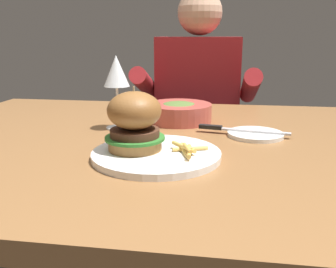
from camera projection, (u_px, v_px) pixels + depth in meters
The scene contains 9 objects.
dining_table at pixel (158, 168), 0.95m from camera, with size 1.36×1.00×0.74m.
main_plate at pixel (156, 154), 0.78m from camera, with size 0.27×0.27×0.01m, color white.
burger_sandwich at pixel (135, 121), 0.77m from camera, with size 0.13×0.13×0.13m.
fries_pile at pixel (187, 149), 0.76m from camera, with size 0.08×0.09×0.02m.
wine_glass at pixel (116, 74), 0.98m from camera, with size 0.07×0.07×0.20m.
bread_plate at pixel (255, 134), 0.94m from camera, with size 0.14×0.14×0.01m, color white.
table_knife at pixel (235, 129), 0.96m from camera, with size 0.23×0.05×0.01m.
soup_bowl at pixel (179, 112), 1.10m from camera, with size 0.19×0.19×0.06m.
diner_person at pixel (197, 131), 1.71m from camera, with size 0.51×0.36×1.18m.
Camera 1 is at (0.16, -0.88, 0.99)m, focal length 40.00 mm.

